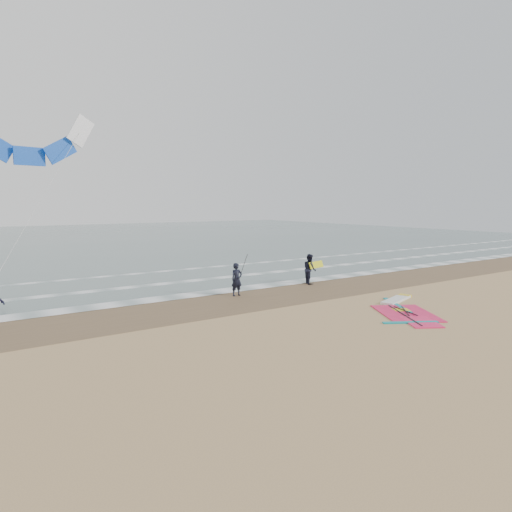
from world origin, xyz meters
TOP-DOWN VIEW (x-y plane):
  - ground at (0.00, 0.00)m, footprint 120.00×120.00m
  - sea_water at (0.00, 48.00)m, footprint 120.00×80.00m
  - wet_sand_band at (0.00, 6.00)m, footprint 120.00×5.00m
  - foam_waterline at (0.00, 10.44)m, footprint 120.00×9.15m
  - windsurf_rig at (4.26, 0.12)m, footprint 5.14×4.87m
  - person_standing at (-0.19, 6.83)m, footprint 0.61×0.41m
  - person_walking at (5.07, 7.34)m, footprint 0.92×1.03m
  - held_pole at (0.11, 6.83)m, footprint 0.17×0.86m
  - carried_kiteboard at (5.47, 7.24)m, footprint 1.30×0.51m
  - surf_kite at (-8.28, 14.01)m, footprint 6.78×4.41m

SIDE VIEW (x-z plane):
  - ground at x=0.00m, z-range 0.00..0.00m
  - wet_sand_band at x=0.00m, z-range 0.00..0.01m
  - sea_water at x=0.00m, z-range 0.00..0.02m
  - foam_waterline at x=0.00m, z-range 0.02..0.04m
  - windsurf_rig at x=4.26m, z-range -0.03..0.09m
  - person_standing at x=-0.19m, z-range 0.00..1.66m
  - person_walking at x=5.07m, z-range 0.00..1.74m
  - carried_kiteboard at x=5.47m, z-range 0.90..1.30m
  - held_pole at x=0.11m, z-range 0.31..2.13m
  - surf_kite at x=-8.28m, z-range 3.62..11.93m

